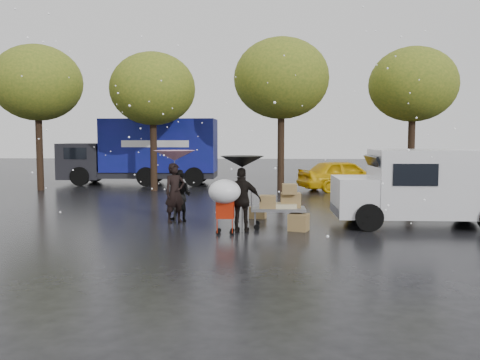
{
  "coord_description": "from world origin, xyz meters",
  "views": [
    {
      "loc": [
        1.69,
        -13.77,
        2.58
      ],
      "look_at": [
        1.01,
        1.0,
        1.3
      ],
      "focal_mm": 38.0,
      "sensor_mm": 36.0,
      "label": 1
    }
  ],
  "objects_px": {
    "person_black": "(242,200)",
    "blue_truck": "(145,152)",
    "vendor_cart": "(281,203)",
    "white_van": "(426,186)",
    "person_pink": "(175,193)",
    "shopping_cart": "(225,195)",
    "yellow_taxi": "(343,175)"
  },
  "relations": [
    {
      "from": "person_pink",
      "to": "vendor_cart",
      "type": "xyz_separation_m",
      "value": [
        3.15,
        -0.87,
        -0.16
      ]
    },
    {
      "from": "vendor_cart",
      "to": "shopping_cart",
      "type": "xyz_separation_m",
      "value": [
        -1.51,
        -1.01,
        0.34
      ]
    },
    {
      "from": "person_pink",
      "to": "yellow_taxi",
      "type": "bearing_deg",
      "value": 19.21
    },
    {
      "from": "yellow_taxi",
      "to": "vendor_cart",
      "type": "bearing_deg",
      "value": 142.23
    },
    {
      "from": "person_black",
      "to": "shopping_cart",
      "type": "distance_m",
      "value": 0.63
    },
    {
      "from": "person_pink",
      "to": "shopping_cart",
      "type": "relative_size",
      "value": 1.22
    },
    {
      "from": "vendor_cart",
      "to": "white_van",
      "type": "distance_m",
      "value": 4.26
    },
    {
      "from": "vendor_cart",
      "to": "yellow_taxi",
      "type": "relative_size",
      "value": 0.35
    },
    {
      "from": "white_van",
      "to": "blue_truck",
      "type": "relative_size",
      "value": 0.59
    },
    {
      "from": "white_van",
      "to": "person_black",
      "type": "bearing_deg",
      "value": -166.81
    },
    {
      "from": "vendor_cart",
      "to": "white_van",
      "type": "relative_size",
      "value": 0.31
    },
    {
      "from": "person_pink",
      "to": "person_black",
      "type": "relative_size",
      "value": 1.02
    },
    {
      "from": "shopping_cart",
      "to": "yellow_taxi",
      "type": "height_order",
      "value": "yellow_taxi"
    },
    {
      "from": "person_pink",
      "to": "blue_truck",
      "type": "bearing_deg",
      "value": 71.13
    },
    {
      "from": "person_black",
      "to": "white_van",
      "type": "relative_size",
      "value": 0.36
    },
    {
      "from": "person_black",
      "to": "shopping_cart",
      "type": "height_order",
      "value": "person_black"
    },
    {
      "from": "person_pink",
      "to": "white_van",
      "type": "bearing_deg",
      "value": -37.91
    },
    {
      "from": "vendor_cart",
      "to": "yellow_taxi",
      "type": "height_order",
      "value": "yellow_taxi"
    },
    {
      "from": "shopping_cart",
      "to": "white_van",
      "type": "distance_m",
      "value": 5.93
    },
    {
      "from": "yellow_taxi",
      "to": "blue_truck",
      "type": "bearing_deg",
      "value": 55.04
    },
    {
      "from": "vendor_cart",
      "to": "white_van",
      "type": "height_order",
      "value": "white_van"
    },
    {
      "from": "shopping_cart",
      "to": "yellow_taxi",
      "type": "relative_size",
      "value": 0.34
    },
    {
      "from": "person_pink",
      "to": "shopping_cart",
      "type": "height_order",
      "value": "person_pink"
    },
    {
      "from": "person_black",
      "to": "blue_truck",
      "type": "relative_size",
      "value": 0.21
    },
    {
      "from": "white_van",
      "to": "yellow_taxi",
      "type": "height_order",
      "value": "white_van"
    },
    {
      "from": "vendor_cart",
      "to": "shopping_cart",
      "type": "distance_m",
      "value": 1.85
    },
    {
      "from": "vendor_cart",
      "to": "blue_truck",
      "type": "relative_size",
      "value": 0.18
    },
    {
      "from": "vendor_cart",
      "to": "yellow_taxi",
      "type": "bearing_deg",
      "value": 72.02
    },
    {
      "from": "shopping_cart",
      "to": "blue_truck",
      "type": "bearing_deg",
      "value": 111.1
    },
    {
      "from": "shopping_cart",
      "to": "person_black",
      "type": "bearing_deg",
      "value": 43.45
    },
    {
      "from": "person_pink",
      "to": "person_black",
      "type": "height_order",
      "value": "person_pink"
    },
    {
      "from": "vendor_cart",
      "to": "blue_truck",
      "type": "height_order",
      "value": "blue_truck"
    }
  ]
}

